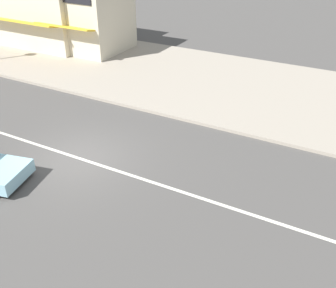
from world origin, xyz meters
name	(u,v)px	position (x,y,z in m)	size (l,w,h in m)	color
ground_plane	(79,158)	(0.00, 0.00, 0.00)	(160.00, 160.00, 0.00)	#4C4947
lane_centre_stripe	(79,158)	(0.00, 0.00, 0.00)	(50.40, 0.14, 0.01)	silver
kerb_strip	(189,78)	(0.00, 9.84, 0.07)	(68.00, 10.00, 0.15)	#9E9384
shopfront_corner_warung	(89,18)	(-8.40, 11.58, 2.26)	(4.89, 5.12, 4.21)	beige
shopfront_mid_block	(51,9)	(-12.00, 11.85, 2.43)	(7.06, 6.44, 4.56)	beige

